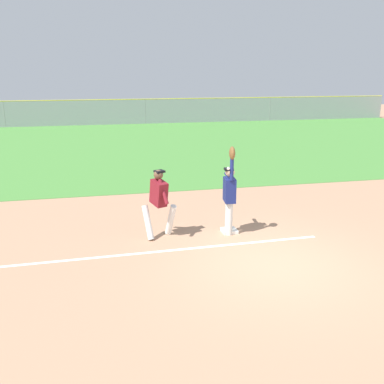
{
  "coord_description": "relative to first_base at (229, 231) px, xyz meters",
  "views": [
    {
      "loc": [
        -3.51,
        -7.95,
        4.04
      ],
      "look_at": [
        -1.31,
        2.28,
        1.05
      ],
      "focal_mm": 40.33,
      "sensor_mm": 36.0,
      "label": 1
    }
  ],
  "objects": [
    {
      "name": "parked_car_tan",
      "position": [
        1.93,
        26.62,
        0.63
      ],
      "size": [
        4.51,
        2.33,
        1.25
      ],
      "rotation": [
        0.0,
        0.0,
        0.06
      ],
      "color": "tan",
      "rests_on": "ground_plane"
    },
    {
      "name": "baseball",
      "position": [
        -0.16,
        -0.31,
        1.71
      ],
      "size": [
        0.07,
        0.07,
        0.07
      ],
      "primitive_type": "sphere",
      "color": "white"
    },
    {
      "name": "outfield_fence",
      "position": [
        0.39,
        23.37,
        0.9
      ],
      "size": [
        40.52,
        0.08,
        1.89
      ],
      "color": "#93999E",
      "rests_on": "ground_plane"
    },
    {
      "name": "parked_car_red",
      "position": [
        8.39,
        26.31,
        0.63
      ],
      "size": [
        4.44,
        2.2,
        1.25
      ],
      "rotation": [
        0.0,
        0.0,
        -0.02
      ],
      "color": "#B21E1E",
      "rests_on": "ground_plane"
    },
    {
      "name": "outfield_grass",
      "position": [
        0.39,
        13.71,
        -0.04
      ],
      "size": [
        40.44,
        19.31,
        0.01
      ],
      "primitive_type": "cube",
      "color": "#478438",
      "rests_on": "ground_plane"
    },
    {
      "name": "fielder",
      "position": [
        -0.04,
        -0.09,
        1.08
      ],
      "size": [
        0.31,
        0.9,
        2.28
      ],
      "rotation": [
        0.0,
        0.0,
        3.03
      ],
      "color": "silver",
      "rests_on": "ground_plane"
    },
    {
      "name": "chalk_foul_line",
      "position": [
        -4.0,
        -0.9,
        -0.04
      ],
      "size": [
        12.0,
        0.41,
        0.01
      ],
      "primitive_type": "cube",
      "rotation": [
        0.0,
        0.0,
        0.03
      ],
      "color": "white",
      "rests_on": "ground_plane"
    },
    {
      "name": "first_base",
      "position": [
        0.0,
        0.0,
        0.0
      ],
      "size": [
        0.39,
        0.39,
        0.08
      ],
      "primitive_type": "cube",
      "rotation": [
        0.0,
        0.0,
        0.02
      ],
      "color": "white",
      "rests_on": "ground_plane"
    },
    {
      "name": "runner",
      "position": [
        -1.8,
        0.04,
        0.96
      ],
      "size": [
        0.88,
        0.81,
        1.72
      ],
      "rotation": [
        0.0,
        0.0,
        0.39
      ],
      "color": "white",
      "rests_on": "ground_plane"
    },
    {
      "name": "ground_plane",
      "position": [
        0.39,
        -2.0,
        -0.04
      ],
      "size": [
        76.81,
        76.81,
        0.0
      ],
      "primitive_type": "plane",
      "color": "tan"
    },
    {
      "name": "parked_car_silver",
      "position": [
        -3.81,
        26.43,
        0.63
      ],
      "size": [
        4.41,
        2.14,
        1.25
      ],
      "rotation": [
        0.0,
        0.0,
        -0.0
      ],
      "color": "#B7B7BC",
      "rests_on": "ground_plane"
    }
  ]
}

